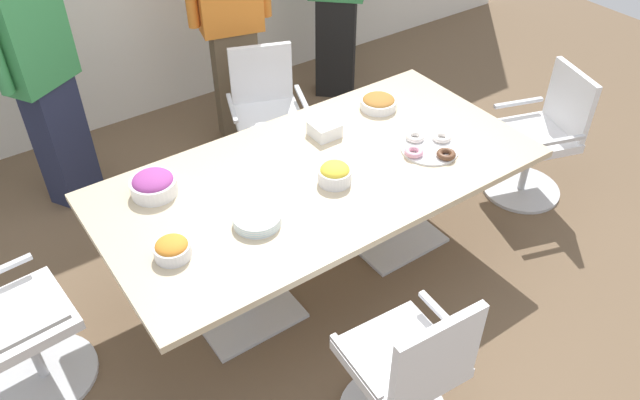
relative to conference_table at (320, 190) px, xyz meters
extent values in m
cube|color=brown|center=(0.00, 0.00, -0.63)|extent=(10.00, 10.00, 0.01)
cube|color=#CCB793|center=(0.00, 0.00, 0.10)|extent=(2.40, 1.20, 0.04)
cube|color=silver|center=(-0.55, 0.00, -0.61)|extent=(0.56, 0.56, 0.02)
cylinder|color=silver|center=(-0.55, 0.00, -0.26)|extent=(0.09, 0.09, 0.69)
cube|color=silver|center=(0.55, 0.00, -0.61)|extent=(0.56, 0.56, 0.02)
cylinder|color=silver|center=(0.55, 0.00, -0.26)|extent=(0.09, 0.09, 0.69)
cylinder|color=silver|center=(-0.29, -1.03, -0.40)|extent=(0.05, 0.05, 0.41)
cube|color=white|center=(-0.29, -1.03, -0.17)|extent=(0.49, 0.49, 0.06)
cube|color=white|center=(-0.30, -1.24, 0.07)|extent=(0.44, 0.07, 0.42)
cube|color=silver|center=(-0.53, -1.02, -0.05)|extent=(0.06, 0.37, 0.02)
cube|color=silver|center=(-0.04, -1.05, -0.05)|extent=(0.06, 0.37, 0.02)
cylinder|color=silver|center=(1.62, -0.18, -0.61)|extent=(0.68, 0.68, 0.02)
cylinder|color=silver|center=(1.62, -0.18, -0.40)|extent=(0.05, 0.05, 0.41)
cube|color=white|center=(1.62, -0.18, -0.17)|extent=(0.58, 0.58, 0.06)
cube|color=white|center=(1.82, -0.25, 0.07)|extent=(0.18, 0.43, 0.42)
cube|color=silver|center=(1.55, -0.41, -0.05)|extent=(0.36, 0.14, 0.02)
cube|color=silver|center=(1.70, 0.05, -0.05)|extent=(0.36, 0.14, 0.02)
cylinder|color=silver|center=(0.29, 1.03, -0.61)|extent=(0.70, 0.70, 0.02)
cylinder|color=silver|center=(0.29, 1.03, -0.40)|extent=(0.05, 0.05, 0.41)
cube|color=white|center=(0.29, 1.03, -0.17)|extent=(0.59, 0.59, 0.06)
cube|color=white|center=(0.36, 1.23, 0.07)|extent=(0.42, 0.19, 0.42)
cube|color=silver|center=(0.52, 0.95, -0.05)|extent=(0.16, 0.36, 0.02)
cube|color=silver|center=(0.06, 1.12, -0.05)|extent=(0.16, 0.36, 0.02)
cylinder|color=silver|center=(-1.62, 0.18, -0.61)|extent=(0.58, 0.58, 0.02)
cylinder|color=silver|center=(-1.62, 0.18, -0.40)|extent=(0.05, 0.05, 0.41)
cube|color=white|center=(-1.62, 0.18, -0.17)|extent=(0.49, 0.49, 0.06)
cube|color=silver|center=(-1.61, -0.06, -0.05)|extent=(0.37, 0.06, 0.02)
cube|color=#232842|center=(-0.98, 1.61, -0.19)|extent=(0.38, 0.34, 0.88)
cube|color=#388C4C|center=(-0.98, 1.61, 0.60)|extent=(0.49, 0.41, 0.69)
cylinder|color=#388C4C|center=(-0.75, 1.74, 0.63)|extent=(0.11, 0.11, 0.62)
cube|color=brown|center=(0.37, 1.63, -0.19)|extent=(0.36, 0.27, 0.87)
cube|color=black|center=(1.37, 1.72, -0.19)|extent=(0.37, 0.37, 0.86)
cylinder|color=white|center=(0.01, -0.12, 0.16)|extent=(0.18, 0.18, 0.08)
ellipsoid|color=yellow|center=(0.01, -0.12, 0.20)|extent=(0.16, 0.16, 0.07)
cylinder|color=white|center=(-0.93, -0.14, 0.16)|extent=(0.17, 0.17, 0.07)
ellipsoid|color=orange|center=(-0.93, -0.14, 0.19)|extent=(0.15, 0.15, 0.06)
cylinder|color=white|center=(-0.81, 0.34, 0.17)|extent=(0.24, 0.24, 0.08)
ellipsoid|color=#9E3D8E|center=(-0.81, 0.34, 0.21)|extent=(0.21, 0.21, 0.07)
cylinder|color=white|center=(0.68, 0.34, 0.15)|extent=(0.23, 0.23, 0.06)
ellipsoid|color=#AD702D|center=(0.68, 0.34, 0.18)|extent=(0.20, 0.20, 0.05)
cylinder|color=white|center=(0.63, -0.19, 0.13)|extent=(0.33, 0.33, 0.01)
torus|color=white|center=(0.74, -0.17, 0.15)|extent=(0.11, 0.11, 0.03)
torus|color=white|center=(0.62, -0.07, 0.15)|extent=(0.11, 0.11, 0.03)
torus|color=pink|center=(0.51, -0.18, 0.15)|extent=(0.11, 0.11, 0.03)
torus|color=brown|center=(0.65, -0.30, 0.15)|extent=(0.11, 0.11, 0.03)
cylinder|color=white|center=(-0.50, -0.17, 0.13)|extent=(0.24, 0.24, 0.01)
cylinder|color=silver|center=(-0.50, -0.17, 0.13)|extent=(0.24, 0.24, 0.01)
cylinder|color=white|center=(-0.50, -0.17, 0.14)|extent=(0.24, 0.24, 0.01)
cylinder|color=silver|center=(-0.50, -0.17, 0.15)|extent=(0.24, 0.24, 0.01)
cylinder|color=white|center=(-0.50, -0.17, 0.15)|extent=(0.24, 0.24, 0.01)
cylinder|color=silver|center=(-0.50, -0.17, 0.16)|extent=(0.24, 0.24, 0.01)
cylinder|color=white|center=(-0.50, -0.17, 0.16)|extent=(0.24, 0.24, 0.01)
cylinder|color=silver|center=(-0.50, -0.17, 0.17)|extent=(0.24, 0.24, 0.01)
cylinder|color=white|center=(-0.50, -0.17, 0.18)|extent=(0.24, 0.24, 0.01)
cube|color=white|center=(0.23, 0.28, 0.17)|extent=(0.15, 0.15, 0.08)
camera|label=1|loc=(-1.57, -2.24, 2.16)|focal=35.19mm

